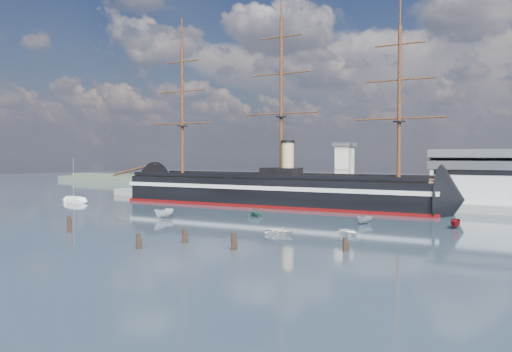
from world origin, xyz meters
The scene contains 17 objects.
ground centered at (0.00, 40.00, 0.00)m, with size 600.00×600.00×0.00m, color #1C313E.
quay centered at (10.00, 76.00, 0.00)m, with size 180.00×18.00×2.00m, color slate.
quay_tower centered at (3.00, 73.00, 9.75)m, with size 5.00×5.00×15.00m.
shoreline centered at (-139.23, 135.00, 1.45)m, with size 120.00×10.00×4.00m.
warship centered at (-13.15, 60.00, 4.04)m, with size 113.07×18.44×53.94m.
sailboat centered at (-65.21, 38.20, 0.81)m, with size 8.15×3.13×12.72m.
motorboat_a centered at (-16.02, 21.28, 0.00)m, with size 6.46×2.37×2.59m, color silver.
motorboat_b centered at (17.57, 13.38, 0.00)m, with size 3.46×1.38×1.61m, color white.
motorboat_c centered at (24.18, 35.18, 0.00)m, with size 5.08×1.86×2.03m, color gray.
motorboat_d centered at (-1.42, 34.82, 0.00)m, with size 6.75×2.92×2.47m, color #225941.
motorboat_e centered at (27.82, 19.15, 0.00)m, with size 3.20×1.28×1.49m, color white.
motorboat_f centered at (40.99, 37.90, 0.00)m, with size 5.36×1.97×2.15m, color maroon.
piling_near_left centered at (-15.30, -4.40, 0.00)m, with size 0.64×0.64×3.50m, color black.
piling_near_mid centered at (7.83, -10.84, 0.00)m, with size 0.64×0.64×2.91m, color black.
piling_near_right centered at (20.12, -4.27, 0.00)m, with size 0.64×0.64×3.20m, color black.
piling_far_right centered at (34.04, 3.36, 0.00)m, with size 0.64×0.64×2.66m, color black.
piling_extra centered at (9.96, -2.99, 0.00)m, with size 0.64×0.64×2.96m, color black.
Camera 1 is at (66.78, -70.77, 13.64)m, focal length 40.00 mm.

